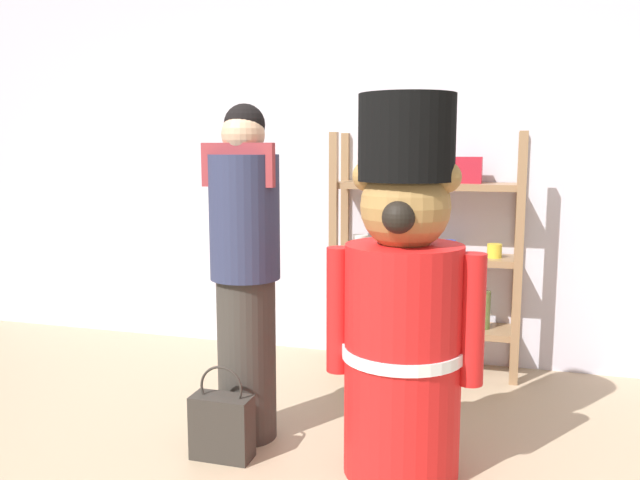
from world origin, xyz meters
The scene contains 5 objects.
back_wall centered at (0.00, 2.20, 1.30)m, with size 6.40×0.12×2.60m, color silver.
merchandise_shelf centered at (0.40, 1.98, 0.77)m, with size 1.17×0.35×1.50m.
teddy_bear_guard centered at (0.48, 0.60, 0.75)m, with size 0.68×0.52×1.62m.
person_shopper centered at (-0.30, 0.73, 0.83)m, with size 0.35×0.33×1.61m.
shopping_bag centered at (-0.32, 0.48, 0.16)m, with size 0.28×0.13×0.44m.
Camera 1 is at (0.89, -2.06, 1.41)m, focal length 36.19 mm.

